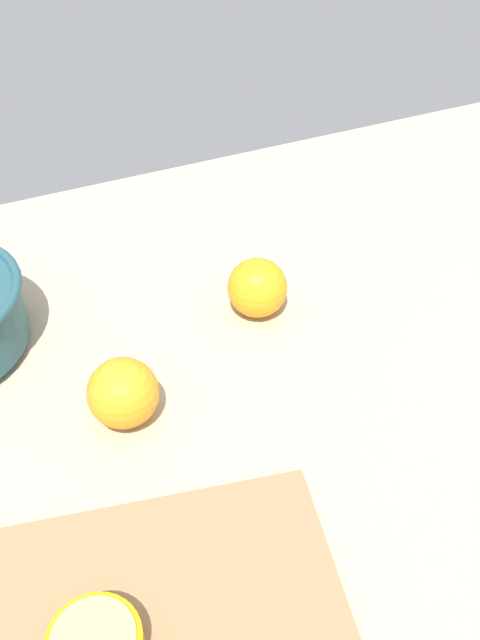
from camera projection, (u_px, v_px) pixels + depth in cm
name	position (u px, v px, depth cm)	size (l,w,h in cm)	color
ground_plane	(254.00, 379.00, 87.11)	(146.80, 95.87, 3.00)	tan
cutting_board	(154.00, 620.00, 63.09)	(34.09, 23.95, 1.42)	olive
loose_orange_0	(257.00, 288.00, 91.41)	(7.74, 7.74, 7.74)	orange
loose_orange_2	(123.00, 393.00, 78.20)	(7.97, 7.97, 7.97)	orange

